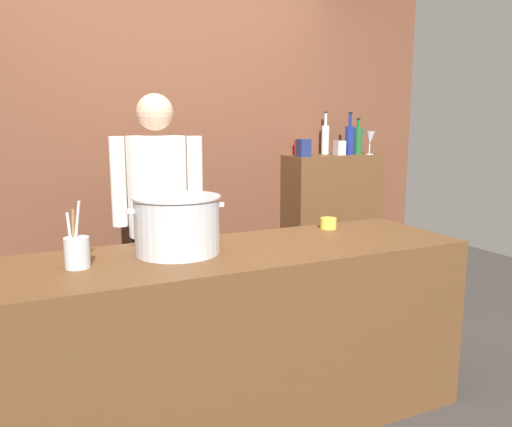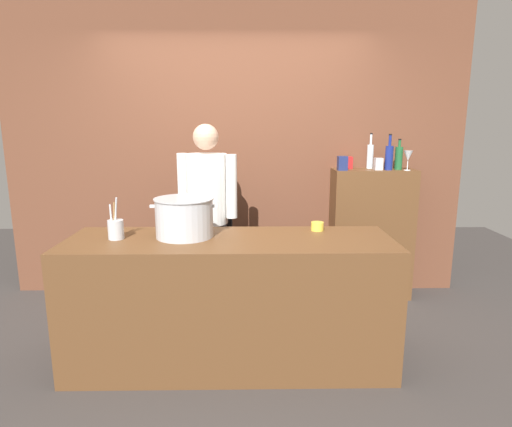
% 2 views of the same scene
% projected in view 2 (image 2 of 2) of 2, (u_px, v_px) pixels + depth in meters
% --- Properties ---
extents(ground_plane, '(8.00, 8.00, 0.00)m').
position_uv_depth(ground_plane, '(231.00, 360.00, 3.08)').
color(ground_plane, '#383330').
extents(brick_back_panel, '(4.40, 0.10, 3.00)m').
position_uv_depth(brick_back_panel, '(235.00, 141.00, 4.14)').
color(brick_back_panel, brown).
rests_on(brick_back_panel, ground_plane).
extents(prep_counter, '(2.20, 0.70, 0.90)m').
position_uv_depth(prep_counter, '(231.00, 301.00, 2.98)').
color(prep_counter, brown).
rests_on(prep_counter, ground_plane).
extents(bar_cabinet, '(0.76, 0.32, 1.24)m').
position_uv_depth(bar_cabinet, '(371.00, 234.00, 4.13)').
color(bar_cabinet, brown).
rests_on(bar_cabinet, ground_plane).
extents(chef, '(0.51, 0.40, 1.66)m').
position_uv_depth(chef, '(208.00, 208.00, 3.61)').
color(chef, black).
rests_on(chef, ground_plane).
extents(stockpot_large, '(0.46, 0.41, 0.27)m').
position_uv_depth(stockpot_large, '(184.00, 217.00, 2.92)').
color(stockpot_large, '#B7BABF').
rests_on(stockpot_large, prep_counter).
extents(utensil_crock, '(0.10, 0.10, 0.28)m').
position_uv_depth(utensil_crock, '(116.00, 229.00, 2.87)').
color(utensil_crock, '#B7BABF').
rests_on(utensil_crock, prep_counter).
extents(butter_jar, '(0.09, 0.09, 0.06)m').
position_uv_depth(butter_jar, '(317.00, 226.00, 3.11)').
color(butter_jar, yellow).
rests_on(butter_jar, prep_counter).
extents(wine_bottle_clear, '(0.06, 0.06, 0.33)m').
position_uv_depth(wine_bottle_clear, '(370.00, 156.00, 4.06)').
color(wine_bottle_clear, silver).
rests_on(wine_bottle_clear, bar_cabinet).
extents(wine_bottle_green, '(0.07, 0.07, 0.28)m').
position_uv_depth(wine_bottle_green, '(399.00, 158.00, 3.96)').
color(wine_bottle_green, '#1E592D').
rests_on(wine_bottle_green, bar_cabinet).
extents(wine_bottle_cobalt, '(0.07, 0.07, 0.33)m').
position_uv_depth(wine_bottle_cobalt, '(389.00, 157.00, 3.93)').
color(wine_bottle_cobalt, navy).
rests_on(wine_bottle_cobalt, bar_cabinet).
extents(wine_glass_wide, '(0.08, 0.08, 0.18)m').
position_uv_depth(wine_glass_wide, '(408.00, 156.00, 3.89)').
color(wine_glass_wide, silver).
rests_on(wine_glass_wide, bar_cabinet).
extents(spice_tin_silver, '(0.07, 0.07, 0.11)m').
position_uv_depth(spice_tin_silver, '(378.00, 164.00, 3.94)').
color(spice_tin_silver, '#B2B2B7').
rests_on(spice_tin_silver, bar_cabinet).
extents(spice_tin_red, '(0.09, 0.09, 0.11)m').
position_uv_depth(spice_tin_red, '(347.00, 163.00, 4.06)').
color(spice_tin_red, red).
rests_on(spice_tin_red, bar_cabinet).
extents(spice_tin_navy, '(0.08, 0.08, 0.13)m').
position_uv_depth(spice_tin_navy, '(342.00, 163.00, 3.91)').
color(spice_tin_navy, navy).
rests_on(spice_tin_navy, bar_cabinet).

